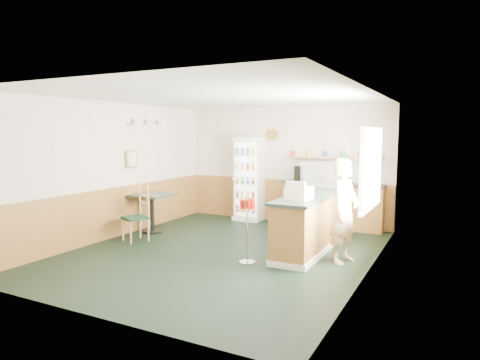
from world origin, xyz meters
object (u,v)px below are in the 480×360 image
Objects in this scene: cafe_table at (152,205)px; cafe_chair at (138,210)px; condiment_stand at (247,219)px; display_case at (326,175)px; shopkeeper at (344,211)px; drinks_fridge at (249,179)px; cash_register at (299,193)px.

cafe_chair is at bearing -74.58° from cafe_table.
cafe_chair reaches higher than condiment_stand.
cafe_chair is (0.18, -0.64, 0.02)m from cafe_table.
condiment_stand is 1.26× the size of cafe_table.
display_case is at bearing 52.81° from cafe_chair.
display_case is 0.54× the size of shopkeeper.
display_case is 3.64m from cafe_table.
drinks_fridge reaches higher than condiment_stand.
shopkeeper is at bearing -62.74° from display_case.
shopkeeper is at bearing -39.67° from drinks_fridge.
cash_register is at bearing 118.58° from shopkeeper.
cash_register is (0.00, -1.56, -0.15)m from display_case.
drinks_fridge is 2.43× the size of cafe_table.
cafe_table is 0.66m from cafe_chair.
cash_register is at bearing -90.00° from display_case.
cafe_table is 0.72× the size of cafe_chair.
shopkeeper is at bearing 30.01° from cafe_chair.
drinks_fridge is at bearing 93.09° from cafe_chair.
condiment_stand is at bearing -64.55° from drinks_fridge.
drinks_fridge is 2.39m from display_case.
cafe_chair is at bearing -151.66° from display_case.
drinks_fridge is 1.74× the size of cafe_chair.
display_case is 2.27m from condiment_stand.
shopkeeper is 1.48× the size of cafe_chair.
drinks_fridge reaches higher than cafe_chair.
drinks_fridge is 1.18× the size of shopkeeper.
cafe_chair is at bearing 108.38° from shopkeeper.
shopkeeper is 1.63× the size of condiment_stand.
condiment_stand is (-0.68, -0.54, -0.40)m from cash_register.
shopkeeper is (2.85, -2.36, -0.15)m from drinks_fridge.
cash_register is 0.95m from condiment_stand.
display_case is 1.58m from shopkeeper.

